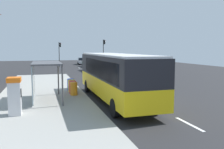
# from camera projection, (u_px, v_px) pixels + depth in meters

# --- Properties ---
(ground_plane) EXTENTS (56.00, 92.00, 0.04)m
(ground_plane) POSITION_uv_depth(u_px,v_px,m) (95.00, 77.00, 30.34)
(ground_plane) COLOR #262628
(sidewalk_platform) EXTENTS (6.20, 30.00, 0.18)m
(sidewalk_platform) POSITION_uv_depth(u_px,v_px,m) (43.00, 97.00, 17.09)
(sidewalk_platform) COLOR #999993
(sidewalk_platform) RESTS_ON ground
(lane_stripe_seg_0) EXTENTS (0.16, 2.20, 0.01)m
(lane_stripe_seg_0) POSITION_uv_depth(u_px,v_px,m) (189.00, 124.00, 11.31)
(lane_stripe_seg_0) COLOR silver
(lane_stripe_seg_0) RESTS_ON ground
(lane_stripe_seg_1) EXTENTS (0.16, 2.20, 0.01)m
(lane_stripe_seg_1) POSITION_uv_depth(u_px,v_px,m) (146.00, 102.00, 16.09)
(lane_stripe_seg_1) COLOR silver
(lane_stripe_seg_1) RESTS_ON ground
(lane_stripe_seg_2) EXTENTS (0.16, 2.20, 0.01)m
(lane_stripe_seg_2) POSITION_uv_depth(u_px,v_px,m) (122.00, 90.00, 20.86)
(lane_stripe_seg_2) COLOR silver
(lane_stripe_seg_2) RESTS_ON ground
(lane_stripe_seg_3) EXTENTS (0.16, 2.20, 0.01)m
(lane_stripe_seg_3) POSITION_uv_depth(u_px,v_px,m) (107.00, 82.00, 25.63)
(lane_stripe_seg_3) COLOR silver
(lane_stripe_seg_3) RESTS_ON ground
(lane_stripe_seg_4) EXTENTS (0.16, 2.20, 0.01)m
(lane_stripe_seg_4) POSITION_uv_depth(u_px,v_px,m) (97.00, 77.00, 30.40)
(lane_stripe_seg_4) COLOR silver
(lane_stripe_seg_4) RESTS_ON ground
(lane_stripe_seg_5) EXTENTS (0.16, 2.20, 0.01)m
(lane_stripe_seg_5) POSITION_uv_depth(u_px,v_px,m) (89.00, 73.00, 35.18)
(lane_stripe_seg_5) COLOR silver
(lane_stripe_seg_5) RESTS_ON ground
(lane_stripe_seg_6) EXTENTS (0.16, 2.20, 0.01)m
(lane_stripe_seg_6) POSITION_uv_depth(u_px,v_px,m) (84.00, 70.00, 39.95)
(lane_stripe_seg_6) COLOR silver
(lane_stripe_seg_6) RESTS_ON ground
(lane_stripe_seg_7) EXTENTS (0.16, 2.20, 0.01)m
(lane_stripe_seg_7) POSITION_uv_depth(u_px,v_px,m) (79.00, 68.00, 44.72)
(lane_stripe_seg_7) COLOR silver
(lane_stripe_seg_7) RESTS_ON ground
(bus) EXTENTS (2.60, 11.03, 3.21)m
(bus) POSITION_uv_depth(u_px,v_px,m) (114.00, 74.00, 16.12)
(bus) COLOR yellow
(bus) RESTS_ON ground
(white_van) EXTENTS (2.11, 5.24, 2.30)m
(white_van) POSITION_uv_depth(u_px,v_px,m) (98.00, 63.00, 38.17)
(white_van) COLOR silver
(white_van) RESTS_ON ground
(sedan_near) EXTENTS (1.92, 4.44, 1.52)m
(sedan_near) POSITION_uv_depth(u_px,v_px,m) (88.00, 63.00, 47.05)
(sedan_near) COLOR #195933
(sedan_near) RESTS_ON ground
(sedan_far) EXTENTS (2.03, 4.49, 1.52)m
(sedan_far) POSITION_uv_depth(u_px,v_px,m) (82.00, 61.00, 54.27)
(sedan_far) COLOR #B7B7BC
(sedan_far) RESTS_ON ground
(ticket_machine) EXTENTS (0.66, 0.76, 1.94)m
(ticket_machine) POSITION_uv_depth(u_px,v_px,m) (15.00, 96.00, 12.18)
(ticket_machine) COLOR silver
(ticket_machine) RESTS_ON sidewalk_platform
(recycling_bin_orange) EXTENTS (0.52, 0.52, 0.95)m
(recycling_bin_orange) POSITION_uv_depth(u_px,v_px,m) (74.00, 89.00, 17.47)
(recycling_bin_orange) COLOR orange
(recycling_bin_orange) RESTS_ON sidewalk_platform
(recycling_bin_red) EXTENTS (0.52, 0.52, 0.95)m
(recycling_bin_red) POSITION_uv_depth(u_px,v_px,m) (73.00, 87.00, 18.13)
(recycling_bin_red) COLOR red
(recycling_bin_red) RESTS_ON sidewalk_platform
(recycling_bin_yellow) EXTENTS (0.52, 0.52, 0.95)m
(recycling_bin_yellow) POSITION_uv_depth(u_px,v_px,m) (72.00, 86.00, 18.80)
(recycling_bin_yellow) COLOR yellow
(recycling_bin_yellow) RESTS_ON sidewalk_platform
(recycling_bin_blue) EXTENTS (0.52, 0.52, 0.95)m
(recycling_bin_blue) POSITION_uv_depth(u_px,v_px,m) (71.00, 85.00, 19.47)
(recycling_bin_blue) COLOR blue
(recycling_bin_blue) RESTS_ON sidewalk_platform
(traffic_light_near_side) EXTENTS (0.49, 0.28, 5.38)m
(traffic_light_near_side) POSITION_uv_depth(u_px,v_px,m) (104.00, 49.00, 47.62)
(traffic_light_near_side) COLOR #2D2D2D
(traffic_light_near_side) RESTS_ON ground
(traffic_light_far_side) EXTENTS (0.49, 0.28, 4.81)m
(traffic_light_far_side) POSITION_uv_depth(u_px,v_px,m) (60.00, 51.00, 46.03)
(traffic_light_far_side) COLOR #2D2D2D
(traffic_light_far_side) RESTS_ON ground
(bus_shelter) EXTENTS (1.80, 4.00, 2.50)m
(bus_shelter) POSITION_uv_depth(u_px,v_px,m) (42.00, 71.00, 15.52)
(bus_shelter) COLOR #4C4C51
(bus_shelter) RESTS_ON sidewalk_platform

